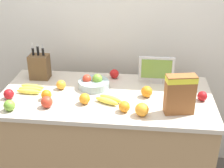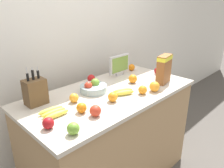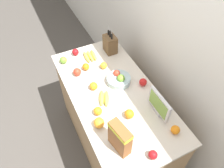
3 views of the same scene
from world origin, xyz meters
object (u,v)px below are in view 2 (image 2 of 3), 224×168
cereal_box (164,68)px  orange_mid_left (82,108)px  orange_back_center (155,87)px  apple_front (73,128)px  banana_bunch_left (54,112)px  small_monitor (119,65)px  knife_block (35,92)px  banana_bunch_right (123,92)px  orange_front_left (113,97)px  orange_front_right (143,90)px  apple_middle (48,123)px  apple_rightmost (157,71)px  orange_mid_right (133,79)px  apple_by_knife_block (91,78)px  apple_rear (95,111)px  fruit_bowl (93,88)px  orange_near_bowl (74,98)px

cereal_box → orange_mid_left: 0.90m
cereal_box → orange_back_center: bearing=-175.8°
apple_front → orange_back_center: orange_back_center is taller
cereal_box → banana_bunch_left: (-1.05, 0.19, -0.12)m
banana_bunch_left → small_monitor: bearing=14.8°
knife_block → banana_bunch_right: knife_block is taller
orange_front_left → orange_back_center: bearing=-16.4°
banana_bunch_right → orange_front_right: size_ratio=2.72×
banana_bunch_left → apple_middle: (-0.11, -0.12, 0.02)m
apple_front → knife_block: bearing=85.5°
apple_front → orange_front_right: (0.74, 0.07, -0.00)m
apple_rightmost → orange_mid_right: bearing=177.9°
small_monitor → cereal_box: size_ratio=1.02×
apple_middle → orange_mid_left: (0.26, 0.02, -0.00)m
apple_rightmost → orange_front_right: size_ratio=0.93×
cereal_box → orange_front_right: bearing=173.2°
banana_bunch_right → apple_by_knife_block: 0.40m
banana_bunch_left → apple_rear: apple_rear is taller
apple_rightmost → orange_front_right: orange_front_right is taller
small_monitor → apple_middle: small_monitor is taller
small_monitor → cereal_box: cereal_box is taller
banana_bunch_left → orange_front_left: 0.45m
orange_mid_right → orange_back_center: (-0.03, -0.26, 0.00)m
apple_rightmost → orange_back_center: bearing=-149.3°
apple_middle → small_monitor: bearing=19.7°
banana_bunch_left → banana_bunch_right: bearing=-10.0°
fruit_bowl → orange_mid_left: fruit_bowl is taller
cereal_box → apple_middle: size_ratio=3.62×
fruit_bowl → orange_front_left: bearing=-94.9°
knife_block → fruit_bowl: (0.45, -0.12, -0.06)m
small_monitor → banana_bunch_right: (-0.32, -0.34, -0.09)m
small_monitor → banana_bunch_right: small_monitor is taller
apple_front → orange_mid_left: bearing=41.7°
apple_middle → orange_near_bowl: apple_middle is taller
apple_middle → orange_mid_left: 0.26m
apple_rightmost → apple_by_knife_block: bearing=154.4°
banana_bunch_right → orange_mid_left: size_ratio=2.79×
orange_front_left → apple_rightmost: bearing=9.2°
orange_near_bowl → orange_front_left: orange_front_left is taller
small_monitor → orange_front_right: 0.51m
banana_bunch_left → orange_mid_right: bearing=0.4°
apple_middle → apple_rear: bearing=-16.4°
cereal_box → apple_rightmost: bearing=34.5°
fruit_bowl → orange_near_bowl: bearing=-167.8°
apple_by_knife_block → apple_middle: bearing=-148.7°
fruit_bowl → apple_front: fruit_bowl is taller
fruit_bowl → banana_bunch_right: size_ratio=1.14×
knife_block → banana_bunch_left: (0.00, -0.24, -0.08)m
apple_rightmost → orange_mid_left: 1.07m
cereal_box → apple_middle: cereal_box is taller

